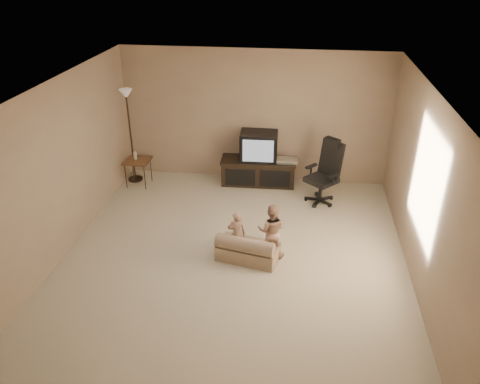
% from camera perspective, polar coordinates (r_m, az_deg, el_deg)
% --- Properties ---
extents(floor, '(5.50, 5.50, 0.00)m').
position_cam_1_polar(floor, '(6.98, -0.76, -7.90)').
color(floor, '#C2B69A').
rests_on(floor, ground).
extents(room_shell, '(5.50, 5.50, 5.50)m').
position_cam_1_polar(room_shell, '(6.22, -0.84, 3.55)').
color(room_shell, white).
rests_on(room_shell, floor).
extents(tv_stand, '(1.46, 0.58, 1.03)m').
position_cam_1_polar(tv_stand, '(8.91, 2.31, 3.60)').
color(tv_stand, black).
rests_on(tv_stand, floor).
extents(office_chair, '(0.76, 0.76, 1.17)m').
position_cam_1_polar(office_chair, '(8.39, 10.20, 1.46)').
color(office_chair, black).
rests_on(office_chair, floor).
extents(side_table, '(0.47, 0.47, 0.70)m').
position_cam_1_polar(side_table, '(9.03, -12.43, 3.76)').
color(side_table, brown).
rests_on(side_table, floor).
extents(floor_lamp, '(0.28, 0.28, 1.81)m').
position_cam_1_polar(floor_lamp, '(8.96, -13.45, 9.07)').
color(floor_lamp, black).
rests_on(floor_lamp, floor).
extents(child_sofa, '(0.95, 0.66, 0.43)m').
position_cam_1_polar(child_sofa, '(6.83, 0.88, -7.03)').
color(child_sofa, tan).
rests_on(child_sofa, floor).
extents(toddler_left, '(0.30, 0.24, 0.73)m').
position_cam_1_polar(toddler_left, '(6.83, -0.41, -5.13)').
color(toddler_left, tan).
rests_on(toddler_left, floor).
extents(toddler_right, '(0.42, 0.24, 0.85)m').
position_cam_1_polar(toddler_right, '(6.80, 3.85, -4.73)').
color(toddler_right, tan).
rests_on(toddler_right, floor).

